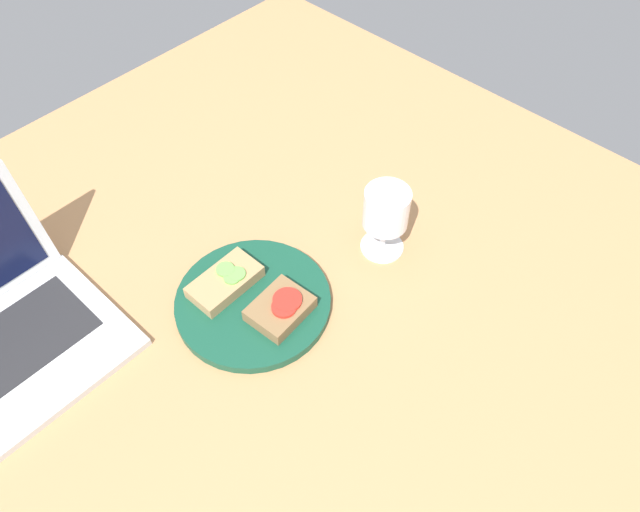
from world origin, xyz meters
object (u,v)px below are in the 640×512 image
(sandwich_with_tomato, at_px, (281,308))
(wine_glass, at_px, (386,211))
(sandwich_with_cucumber, at_px, (225,281))
(plate, at_px, (253,302))

(sandwich_with_tomato, xyz_separation_m, wine_glass, (0.22, -0.02, 0.06))
(sandwich_with_cucumber, xyz_separation_m, sandwich_with_tomato, (0.02, -0.10, 0.00))
(sandwich_with_tomato, relative_size, wine_glass, 0.75)
(sandwich_with_tomato, bearing_deg, sandwich_with_cucumber, 103.04)
(wine_glass, bearing_deg, plate, 162.65)
(sandwich_with_cucumber, bearing_deg, plate, -77.69)
(plate, height_order, sandwich_with_cucumber, sandwich_with_cucumber)
(sandwich_with_cucumber, xyz_separation_m, wine_glass, (0.24, -0.12, 0.06))
(plate, bearing_deg, sandwich_with_cucumber, 102.31)
(wine_glass, bearing_deg, sandwich_with_tomato, 174.42)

